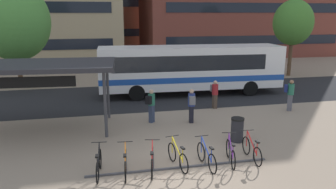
{
  "coord_description": "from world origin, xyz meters",
  "views": [
    {
      "loc": [
        -2.7,
        -10.22,
        5.23
      ],
      "look_at": [
        0.44,
        4.49,
        1.48
      ],
      "focal_mm": 34.54,
      "sensor_mm": 36.0,
      "label": 1
    }
  ],
  "objects_px": {
    "street_tree_1": "(293,23)",
    "parked_bicycle_red_6": "(252,150)",
    "parked_bicycle_purple_5": "(231,153)",
    "parked_bicycle_blue_4": "(206,157)",
    "parked_bicycle_red_2": "(152,162)",
    "parked_bicycle_yellow_3": "(178,157)",
    "commuter_black_pack_0": "(151,104)",
    "commuter_grey_pack_2": "(215,92)",
    "parked_bicycle_black_0": "(99,165)",
    "parked_bicycle_orange_1": "(126,164)",
    "city_bus": "(192,68)",
    "commuter_grey_pack_1": "(192,104)",
    "trash_bin": "(237,130)",
    "street_tree_0": "(14,21)",
    "commuter_navy_pack_3": "(290,93)",
    "transit_shelter": "(33,67)"
  },
  "relations": [
    {
      "from": "parked_bicycle_blue_4",
      "to": "parked_bicycle_red_6",
      "type": "xyz_separation_m",
      "value": [
        1.81,
        0.2,
        0.0
      ]
    },
    {
      "from": "parked_bicycle_red_6",
      "to": "commuter_grey_pack_1",
      "type": "xyz_separation_m",
      "value": [
        -1.0,
        4.53,
        0.59
      ]
    },
    {
      "from": "city_bus",
      "to": "commuter_grey_pack_1",
      "type": "xyz_separation_m",
      "value": [
        -1.68,
        -5.77,
        -0.8
      ]
    },
    {
      "from": "parked_bicycle_red_6",
      "to": "street_tree_0",
      "type": "bearing_deg",
      "value": 39.04
    },
    {
      "from": "city_bus",
      "to": "parked_bicycle_red_2",
      "type": "height_order",
      "value": "city_bus"
    },
    {
      "from": "commuter_black_pack_0",
      "to": "commuter_grey_pack_2",
      "type": "bearing_deg",
      "value": -24.23
    },
    {
      "from": "parked_bicycle_blue_4",
      "to": "parked_bicycle_purple_5",
      "type": "height_order",
      "value": "same"
    },
    {
      "from": "parked_bicycle_red_6",
      "to": "commuter_black_pack_0",
      "type": "relative_size",
      "value": 1.03
    },
    {
      "from": "parked_bicycle_black_0",
      "to": "parked_bicycle_red_6",
      "type": "distance_m",
      "value": 5.5
    },
    {
      "from": "commuter_grey_pack_1",
      "to": "street_tree_0",
      "type": "height_order",
      "value": "street_tree_0"
    },
    {
      "from": "commuter_grey_pack_2",
      "to": "commuter_grey_pack_1",
      "type": "bearing_deg",
      "value": -50.86
    },
    {
      "from": "transit_shelter",
      "to": "commuter_grey_pack_2",
      "type": "xyz_separation_m",
      "value": [
        9.2,
        1.7,
        -2.01
      ]
    },
    {
      "from": "city_bus",
      "to": "commuter_grey_pack_2",
      "type": "height_order",
      "value": "city_bus"
    },
    {
      "from": "parked_bicycle_red_2",
      "to": "parked_bicycle_yellow_3",
      "type": "relative_size",
      "value": 1.0
    },
    {
      "from": "street_tree_0",
      "to": "parked_bicycle_black_0",
      "type": "bearing_deg",
      "value": -69.63
    },
    {
      "from": "city_bus",
      "to": "parked_bicycle_red_2",
      "type": "relative_size",
      "value": 7.11
    },
    {
      "from": "trash_bin",
      "to": "commuter_black_pack_0",
      "type": "bearing_deg",
      "value": 134.69
    },
    {
      "from": "trash_bin",
      "to": "city_bus",
      "type": "bearing_deg",
      "value": 86.86
    },
    {
      "from": "parked_bicycle_black_0",
      "to": "parked_bicycle_orange_1",
      "type": "relative_size",
      "value": 1.0
    },
    {
      "from": "street_tree_1",
      "to": "parked_bicycle_red_6",
      "type": "bearing_deg",
      "value": -125.97
    },
    {
      "from": "city_bus",
      "to": "commuter_black_pack_0",
      "type": "relative_size",
      "value": 7.24
    },
    {
      "from": "parked_bicycle_black_0",
      "to": "parked_bicycle_red_2",
      "type": "bearing_deg",
      "value": -89.72
    },
    {
      "from": "commuter_navy_pack_3",
      "to": "commuter_grey_pack_1",
      "type": "bearing_deg",
      "value": -138.1
    },
    {
      "from": "parked_bicycle_purple_5",
      "to": "street_tree_0",
      "type": "distance_m",
      "value": 18.54
    },
    {
      "from": "commuter_navy_pack_3",
      "to": "street_tree_1",
      "type": "distance_m",
      "value": 11.82
    },
    {
      "from": "parked_bicycle_blue_4",
      "to": "street_tree_0",
      "type": "distance_m",
      "value": 18.13
    },
    {
      "from": "parked_bicycle_red_2",
      "to": "commuter_grey_pack_2",
      "type": "distance_m",
      "value": 8.39
    },
    {
      "from": "parked_bicycle_blue_4",
      "to": "parked_bicycle_purple_5",
      "type": "distance_m",
      "value": 0.95
    },
    {
      "from": "parked_bicycle_red_2",
      "to": "trash_bin",
      "type": "distance_m",
      "value": 4.42
    },
    {
      "from": "parked_bicycle_black_0",
      "to": "parked_bicycle_blue_4",
      "type": "relative_size",
      "value": 1.0
    },
    {
      "from": "transit_shelter",
      "to": "commuter_black_pack_0",
      "type": "height_order",
      "value": "transit_shelter"
    },
    {
      "from": "parked_bicycle_purple_5",
      "to": "commuter_black_pack_0",
      "type": "bearing_deg",
      "value": 34.64
    },
    {
      "from": "parked_bicycle_orange_1",
      "to": "commuter_black_pack_0",
      "type": "height_order",
      "value": "commuter_black_pack_0"
    },
    {
      "from": "parked_bicycle_black_0",
      "to": "parked_bicycle_red_6",
      "type": "relative_size",
      "value": 1.0
    },
    {
      "from": "parked_bicycle_purple_5",
      "to": "parked_bicycle_red_6",
      "type": "distance_m",
      "value": 0.87
    },
    {
      "from": "parked_bicycle_black_0",
      "to": "commuter_grey_pack_1",
      "type": "distance_m",
      "value": 6.44
    },
    {
      "from": "parked_bicycle_red_2",
      "to": "street_tree_1",
      "type": "distance_m",
      "value": 21.45
    },
    {
      "from": "parked_bicycle_black_0",
      "to": "street_tree_0",
      "type": "xyz_separation_m",
      "value": [
        -5.51,
        14.84,
        4.36
      ]
    },
    {
      "from": "parked_bicycle_yellow_3",
      "to": "transit_shelter",
      "type": "relative_size",
      "value": 0.23
    },
    {
      "from": "parked_bicycle_orange_1",
      "to": "parked_bicycle_red_2",
      "type": "relative_size",
      "value": 1.01
    },
    {
      "from": "commuter_black_pack_0",
      "to": "parked_bicycle_red_6",
      "type": "bearing_deg",
      "value": -107.71
    },
    {
      "from": "parked_bicycle_orange_1",
      "to": "trash_bin",
      "type": "relative_size",
      "value": 1.67
    },
    {
      "from": "city_bus",
      "to": "parked_bicycle_black_0",
      "type": "bearing_deg",
      "value": -118.5
    },
    {
      "from": "commuter_navy_pack_3",
      "to": "transit_shelter",
      "type": "bearing_deg",
      "value": -144.82
    },
    {
      "from": "parked_bicycle_black_0",
      "to": "parked_bicycle_yellow_3",
      "type": "relative_size",
      "value": 1.01
    },
    {
      "from": "transit_shelter",
      "to": "commuter_grey_pack_1",
      "type": "bearing_deg",
      "value": 0.3
    },
    {
      "from": "parked_bicycle_black_0",
      "to": "parked_bicycle_purple_5",
      "type": "xyz_separation_m",
      "value": [
        4.63,
        -0.06,
        0.0
      ]
    },
    {
      "from": "street_tree_1",
      "to": "parked_bicycle_blue_4",
      "type": "bearing_deg",
      "value": -129.88
    },
    {
      "from": "parked_bicycle_purple_5",
      "to": "trash_bin",
      "type": "distance_m",
      "value": 2.18
    },
    {
      "from": "parked_bicycle_yellow_3",
      "to": "commuter_black_pack_0",
      "type": "xyz_separation_m",
      "value": [
        -0.13,
        4.96,
        0.58
      ]
    }
  ]
}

